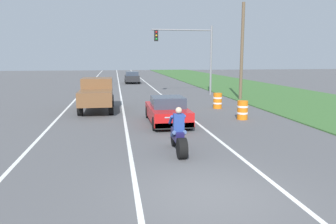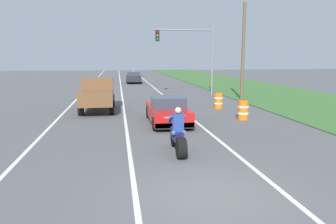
% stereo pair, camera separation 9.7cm
% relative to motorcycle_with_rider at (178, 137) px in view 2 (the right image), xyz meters
% --- Properties ---
extents(ground_plane, '(160.00, 160.00, 0.00)m').
position_rel_motorcycle_with_rider_xyz_m(ground_plane, '(0.15, -3.55, -0.59)').
color(ground_plane, '#565659').
extents(lane_stripe_left_solid, '(0.14, 120.00, 0.01)m').
position_rel_motorcycle_with_rider_xyz_m(lane_stripe_left_solid, '(-5.25, 16.45, -0.59)').
color(lane_stripe_left_solid, white).
rests_on(lane_stripe_left_solid, ground).
extents(lane_stripe_right_solid, '(0.14, 120.00, 0.01)m').
position_rel_motorcycle_with_rider_xyz_m(lane_stripe_right_solid, '(1.95, 16.45, -0.59)').
color(lane_stripe_right_solid, white).
rests_on(lane_stripe_right_solid, ground).
extents(lane_stripe_centre_dashed, '(0.14, 120.00, 0.01)m').
position_rel_motorcycle_with_rider_xyz_m(lane_stripe_centre_dashed, '(-1.65, 16.45, -0.59)').
color(lane_stripe_centre_dashed, white).
rests_on(lane_stripe_centre_dashed, ground).
extents(grass_verge_right, '(10.00, 120.00, 0.06)m').
position_rel_motorcycle_with_rider_xyz_m(grass_verge_right, '(12.07, 16.45, -0.56)').
color(grass_verge_right, '#3D6B33').
rests_on(grass_verge_right, ground).
extents(motorcycle_with_rider, '(0.70, 2.21, 1.62)m').
position_rel_motorcycle_with_rider_xyz_m(motorcycle_with_rider, '(0.00, 0.00, 0.00)').
color(motorcycle_with_rider, black).
rests_on(motorcycle_with_rider, ground).
extents(sports_car_red, '(1.84, 4.30, 1.37)m').
position_rel_motorcycle_with_rider_xyz_m(sports_car_red, '(0.45, 5.23, 0.04)').
color(sports_car_red, red).
rests_on(sports_car_red, ground).
extents(pickup_truck_left_lane_brown, '(2.02, 4.80, 1.98)m').
position_rel_motorcycle_with_rider_xyz_m(pickup_truck_left_lane_brown, '(-3.25, 9.85, 0.51)').
color(pickup_truck_left_lane_brown, brown).
rests_on(pickup_truck_left_lane_brown, ground).
extents(traffic_light_mast_near, '(5.33, 0.34, 6.00)m').
position_rel_motorcycle_with_rider_xyz_m(traffic_light_mast_near, '(4.59, 17.39, 3.45)').
color(traffic_light_mast_near, gray).
rests_on(traffic_light_mast_near, ground).
extents(utility_pole_roadside, '(0.24, 0.24, 7.38)m').
position_rel_motorcycle_with_rider_xyz_m(utility_pole_roadside, '(7.56, 13.53, 3.09)').
color(utility_pole_roadside, brown).
rests_on(utility_pole_roadside, ground).
extents(construction_barrel_nearest, '(0.58, 0.58, 1.00)m').
position_rel_motorcycle_with_rider_xyz_m(construction_barrel_nearest, '(4.58, 5.67, -0.09)').
color(construction_barrel_nearest, orange).
rests_on(construction_barrel_nearest, ground).
extents(construction_barrel_mid, '(0.58, 0.58, 1.00)m').
position_rel_motorcycle_with_rider_xyz_m(construction_barrel_mid, '(4.44, 9.57, -0.09)').
color(construction_barrel_mid, orange).
rests_on(construction_barrel_mid, ground).
extents(distant_car_far_ahead, '(1.80, 4.00, 1.50)m').
position_rel_motorcycle_with_rider_xyz_m(distant_car_far_ahead, '(0.05, 31.73, 0.18)').
color(distant_car_far_ahead, '#262628').
rests_on(distant_car_far_ahead, ground).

